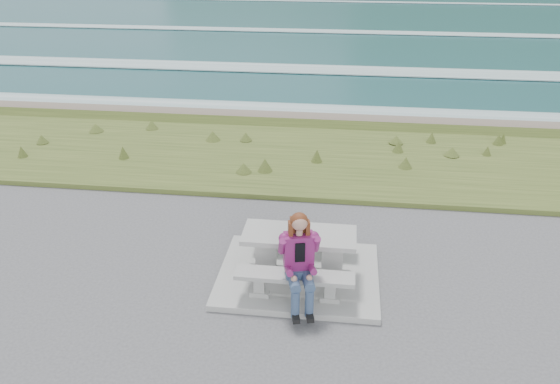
# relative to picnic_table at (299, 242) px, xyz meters

# --- Properties ---
(concrete_slab) EXTENTS (2.60, 2.10, 0.10)m
(concrete_slab) POSITION_rel_picnic_table_xyz_m (-0.00, 0.00, -0.63)
(concrete_slab) COLOR #A2A39E
(concrete_slab) RESTS_ON ground
(picnic_table) EXTENTS (1.80, 0.75, 0.75)m
(picnic_table) POSITION_rel_picnic_table_xyz_m (0.00, 0.00, 0.00)
(picnic_table) COLOR #A2A39E
(picnic_table) RESTS_ON concrete_slab
(bench_landward) EXTENTS (1.80, 0.35, 0.45)m
(bench_landward) POSITION_rel_picnic_table_xyz_m (0.00, -0.70, -0.23)
(bench_landward) COLOR #A2A39E
(bench_landward) RESTS_ON concrete_slab
(bench_seaward) EXTENTS (1.80, 0.35, 0.45)m
(bench_seaward) POSITION_rel_picnic_table_xyz_m (0.00, 0.70, -0.23)
(bench_seaward) COLOR #A2A39E
(bench_seaward) RESTS_ON concrete_slab
(grass_verge) EXTENTS (160.00, 4.50, 0.22)m
(grass_verge) POSITION_rel_picnic_table_xyz_m (-0.00, 5.00, -0.68)
(grass_verge) COLOR #364A1B
(grass_verge) RESTS_ON ground
(shore_drop) EXTENTS (160.00, 0.80, 2.20)m
(shore_drop) POSITION_rel_picnic_table_xyz_m (-0.00, 7.90, -0.68)
(shore_drop) COLOR #64564B
(shore_drop) RESTS_ON ground
(ocean) EXTENTS (1600.00, 1600.00, 0.09)m
(ocean) POSITION_rel_picnic_table_xyz_m (-0.00, 25.09, -2.42)
(ocean) COLOR #1E5257
(ocean) RESTS_ON ground
(seated_woman) EXTENTS (0.57, 0.82, 1.47)m
(seated_woman) POSITION_rel_picnic_table_xyz_m (0.09, -0.84, -0.04)
(seated_woman) COLOR navy
(seated_woman) RESTS_ON concrete_slab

